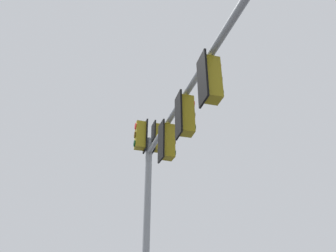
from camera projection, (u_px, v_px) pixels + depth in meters
The scene contains 1 object.
signal_mast_assembly at pixel (163, 157), 8.48m from camera, with size 6.06×2.82×6.81m.
Camera 1 is at (8.14, -4.83, 1.49)m, focal length 35.47 mm.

